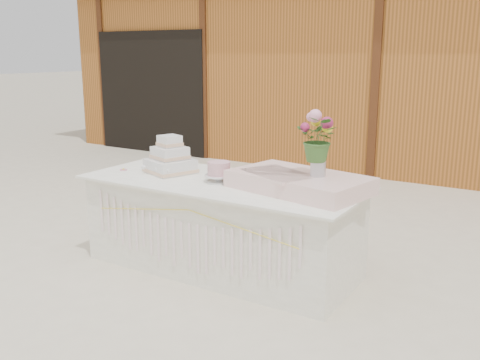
# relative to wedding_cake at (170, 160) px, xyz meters

# --- Properties ---
(ground) EXTENTS (80.00, 80.00, 0.00)m
(ground) POSITION_rel_wedding_cake_xyz_m (0.57, -0.03, -0.88)
(ground) COLOR beige
(ground) RESTS_ON ground
(barn) EXTENTS (12.60, 4.60, 3.30)m
(barn) POSITION_rel_wedding_cake_xyz_m (0.56, 5.96, 0.79)
(barn) COLOR #A75C23
(barn) RESTS_ON ground
(cake_table) EXTENTS (2.40, 1.00, 0.77)m
(cake_table) POSITION_rel_wedding_cake_xyz_m (0.57, -0.04, -0.50)
(cake_table) COLOR white
(cake_table) RESTS_ON ground
(wedding_cake) EXTENTS (0.48, 0.48, 0.34)m
(wedding_cake) POSITION_rel_wedding_cake_xyz_m (0.00, 0.00, 0.00)
(wedding_cake) COLOR silver
(wedding_cake) RESTS_ON cake_table
(pink_cake_stand) EXTENTS (0.24, 0.24, 0.17)m
(pink_cake_stand) POSITION_rel_wedding_cake_xyz_m (0.57, -0.07, -0.02)
(pink_cake_stand) COLOR silver
(pink_cake_stand) RESTS_ON cake_table
(satin_runner) EXTENTS (1.15, 0.81, 0.13)m
(satin_runner) POSITION_rel_wedding_cake_xyz_m (1.25, 0.03, -0.05)
(satin_runner) COLOR beige
(satin_runner) RESTS_ON cake_table
(flower_vase) EXTENTS (0.12, 0.12, 0.16)m
(flower_vase) POSITION_rel_wedding_cake_xyz_m (1.40, 0.04, 0.10)
(flower_vase) COLOR #B3B3B8
(flower_vase) RESTS_ON satin_runner
(bouquet) EXTENTS (0.32, 0.28, 0.35)m
(bouquet) POSITION_rel_wedding_cake_xyz_m (1.40, 0.04, 0.35)
(bouquet) COLOR #335B24
(bouquet) RESTS_ON flower_vase
(loose_flowers) EXTENTS (0.19, 0.35, 0.02)m
(loose_flowers) POSITION_rel_wedding_cake_xyz_m (-0.40, 0.01, -0.11)
(loose_flowers) COLOR #D07F94
(loose_flowers) RESTS_ON cake_table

